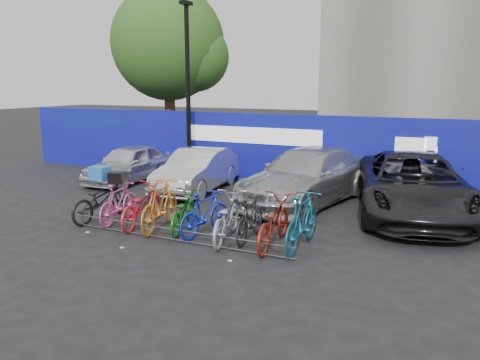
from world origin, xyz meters
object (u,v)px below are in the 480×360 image
Objects in this scene: bike_rack at (174,235)px; bike_8 at (273,222)px; bike_1 at (119,203)px; bike_3 at (160,205)px; bike_2 at (142,205)px; car_1 at (197,170)px; bike_7 at (250,218)px; bike_9 at (302,221)px; lamppost at (188,87)px; car_0 at (129,163)px; bike_0 at (102,200)px; bike_5 at (205,213)px; car_3 at (413,185)px; tree at (173,46)px; car_2 at (307,176)px; bike_6 at (226,218)px; bike_4 at (183,211)px.

bike_8 is at bearing 17.58° from bike_rack.
bike_3 reaches higher than bike_1.
bike_2 is 0.97× the size of bike_3.
car_1 is 5.11m from bike_7.
lamppost is at bearing -40.75° from bike_9.
car_0 reaches higher than bike_0.
bike_5 is (5.35, -4.11, -0.14)m from car_0.
bike_9 is (0.59, 0.14, 0.06)m from bike_8.
bike_7 is at bearing -142.11° from car_3.
lamppost is (3.57, -4.66, -1.80)m from tree.
tree is at bearing -44.04° from bike_5.
lamppost is at bearing 123.61° from car_1.
tree reaches higher than lamppost.
bike_5 is 2.27m from bike_9.
car_0 is 6.57m from car_2.
lamppost is 7.52m from bike_7.
bike_5 is at bearing 173.89° from bike_3.
bike_8 reaches higher than bike_6.
bike_1 is 0.82× the size of bike_8.
bike_5 is 0.61m from bike_6.
car_3 is 2.93× the size of bike_3.
bike_0 is 1.23m from bike_2.
car_0 is at bearing -168.07° from car_2.
bike_5 is (3.58, -5.31, -2.76)m from lamppost.
bike_7 is at bearing 165.61° from bike_4.
bike_3 is at bearing -156.51° from car_3.
bike_5 is (0.64, -0.10, 0.05)m from bike_4.
bike_6 reaches higher than bike_7.
car_0 is 6.74m from bike_5.
bike_1 is at bearing -12.89° from bike_6.
bike_7 is at bearing -174.37° from bike_0.
car_1 reaches higher than bike_4.
bike_0 reaches higher than bike_5.
car_1 reaches higher than bike_5.
car_3 is 5.59m from bike_5.
car_0 is 5.45m from bike_2.
car_3 is (9.47, -0.34, 0.16)m from car_0.
car_3 reaches higher than bike_9.
bike_rack is 2.80m from bike_9.
car_0 is at bearing -35.98° from bike_7.
bike_3 is 1.12× the size of bike_4.
bike_6 is at bearing -57.68° from car_1.
bike_6 is (3.03, -0.08, 0.01)m from bike_1.
bike_4 is 0.90× the size of bike_6.
car_0 is at bearing -145.85° from lamppost.
car_1 reaches higher than bike_1.
bike_7 is at bearing -16.99° from bike_8.
bike_9 is at bearing 16.58° from bike_rack.
bike_9 reaches higher than bike_8.
bike_1 is 3.03m from bike_6.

